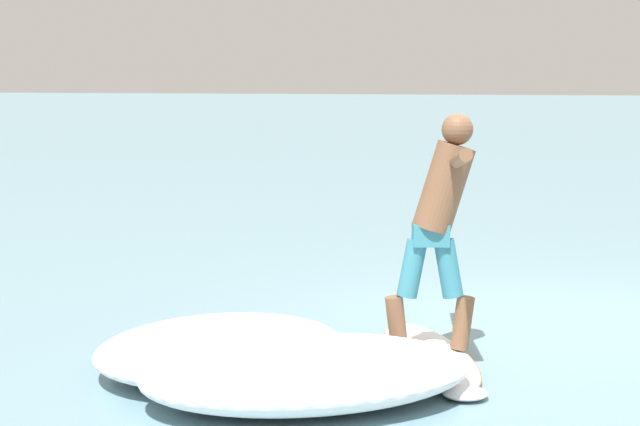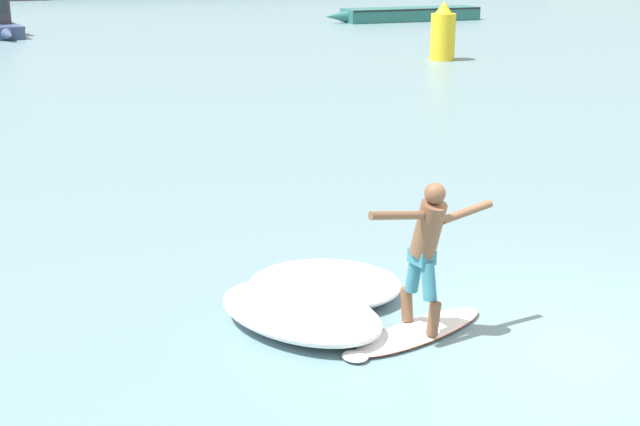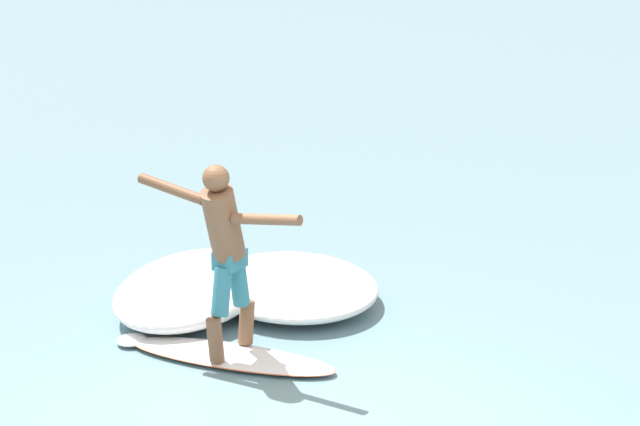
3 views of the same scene
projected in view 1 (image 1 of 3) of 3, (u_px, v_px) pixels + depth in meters
name	position (u px, v px, depth m)	size (l,w,h in m)	color
ground_plane	(547.00, 322.00, 8.96)	(200.00, 200.00, 0.00)	slate
surfboard	(430.00, 355.00, 7.74)	(2.08, 1.23, 0.22)	white
surfer	(441.00, 212.00, 7.64)	(1.59, 0.70, 1.71)	brown
wave_foam_at_tail	(221.00, 348.00, 7.48)	(2.38, 2.25, 0.32)	white
wave_foam_at_nose	(308.00, 373.00, 6.74)	(2.20, 2.51, 0.38)	white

